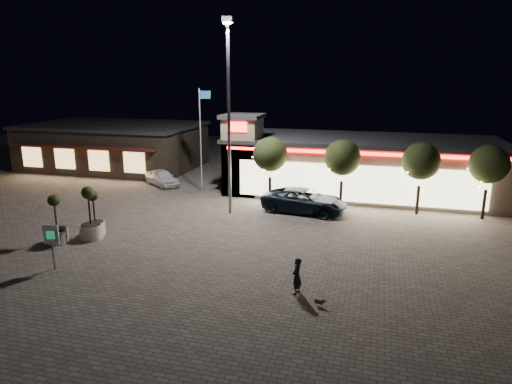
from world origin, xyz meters
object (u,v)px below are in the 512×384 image
(pedestrian, at_px, (297,276))
(valet_sign, at_px, (51,238))
(planter_left, at_px, (95,221))
(pickup_truck, at_px, (304,200))
(white_sedan, at_px, (162,178))
(planter_mid, at_px, (57,228))

(pedestrian, distance_m, valet_sign, 11.62)
(pedestrian, bearing_deg, planter_left, -93.69)
(valet_sign, bearing_deg, pickup_truck, 51.09)
(pedestrian, distance_m, planter_left, 13.24)
(planter_left, bearing_deg, pedestrian, -18.74)
(white_sedan, relative_size, pedestrian, 2.45)
(pedestrian, xyz_separation_m, valet_sign, (-11.59, -0.50, 0.73))
(pickup_truck, xyz_separation_m, white_sedan, (-12.66, 4.40, -0.12))
(pedestrian, relative_size, valet_sign, 0.73)
(white_sedan, relative_size, valet_sign, 1.79)
(white_sedan, bearing_deg, pickup_truck, -71.66)
(planter_left, distance_m, valet_sign, 4.90)
(planter_mid, bearing_deg, valet_sign, -54.52)
(pickup_truck, distance_m, planter_mid, 15.29)
(pickup_truck, bearing_deg, planter_left, 132.68)
(white_sedan, distance_m, planter_mid, 13.71)
(planter_mid, relative_size, valet_sign, 1.25)
(pedestrian, bearing_deg, valet_sign, -72.49)
(pickup_truck, bearing_deg, valet_sign, 148.96)
(planter_left, bearing_deg, planter_mid, -125.54)
(white_sedan, relative_size, planter_left, 1.48)
(planter_left, height_order, planter_mid, planter_mid)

